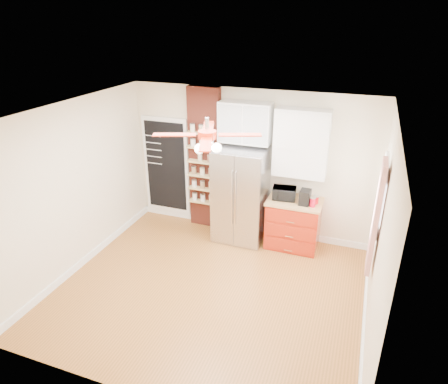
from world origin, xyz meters
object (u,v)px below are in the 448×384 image
(fridge, at_px, (241,195))
(pantry_jar_oats, at_px, (200,157))
(canister_left, at_px, (313,202))
(coffee_maker, at_px, (305,197))
(ceiling_fan, at_px, (207,135))
(red_cabinet, at_px, (293,223))
(toaster_oven, at_px, (284,193))

(fridge, bearing_deg, pantry_jar_oats, 168.68)
(pantry_jar_oats, bearing_deg, canister_left, -6.81)
(canister_left, height_order, pantry_jar_oats, pantry_jar_oats)
(fridge, relative_size, coffee_maker, 6.86)
(fridge, xyz_separation_m, canister_left, (1.28, -0.08, 0.10))
(coffee_maker, relative_size, canister_left, 1.63)
(canister_left, bearing_deg, coffee_maker, 158.58)
(coffee_maker, xyz_separation_m, pantry_jar_oats, (-1.99, 0.20, 0.41))
(fridge, height_order, ceiling_fan, ceiling_fan)
(coffee_maker, distance_m, canister_left, 0.16)
(fridge, xyz_separation_m, red_cabinet, (0.97, 0.05, -0.42))
(fridge, distance_m, canister_left, 1.29)
(toaster_oven, xyz_separation_m, pantry_jar_oats, (-1.62, 0.12, 0.43))
(coffee_maker, bearing_deg, toaster_oven, 171.31)
(fridge, bearing_deg, red_cabinet, 2.95)
(canister_left, xyz_separation_m, pantry_jar_oats, (-2.13, 0.25, 0.46))
(red_cabinet, bearing_deg, toaster_oven, -178.80)
(red_cabinet, xyz_separation_m, toaster_oven, (-0.20, -0.00, 0.56))
(red_cabinet, height_order, coffee_maker, coffee_maker)
(coffee_maker, bearing_deg, ceiling_fan, -121.45)
(pantry_jar_oats, bearing_deg, fridge, -11.32)
(red_cabinet, xyz_separation_m, canister_left, (0.31, -0.13, 0.53))
(fridge, relative_size, canister_left, 11.21)
(ceiling_fan, xyz_separation_m, canister_left, (1.23, 1.55, -1.45))
(ceiling_fan, bearing_deg, red_cabinet, 61.29)
(red_cabinet, bearing_deg, canister_left, -23.24)
(ceiling_fan, bearing_deg, coffee_maker, 55.57)
(toaster_oven, relative_size, pantry_jar_oats, 2.89)
(ceiling_fan, xyz_separation_m, toaster_oven, (0.72, 1.68, -1.41))
(coffee_maker, bearing_deg, fridge, -178.56)
(toaster_oven, distance_m, pantry_jar_oats, 1.68)
(fridge, height_order, canister_left, fridge)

